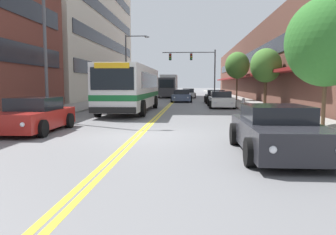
{
  "coord_description": "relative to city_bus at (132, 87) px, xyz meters",
  "views": [
    {
      "loc": [
        1.94,
        -11.83,
        1.89
      ],
      "look_at": [
        -0.27,
        19.78,
        -1.34
      ],
      "focal_mm": 35.0,
      "sensor_mm": 36.0,
      "label": 1
    }
  ],
  "objects": [
    {
      "name": "car_charcoal_parked_right_foreground",
      "position": [
        6.41,
        -13.67,
        -1.1
      ],
      "size": [
        2.13,
        4.6,
        1.32
      ],
      "color": "#232328",
      "rests_on": "ground_plane"
    },
    {
      "name": "car_beige_parked_left_mid",
      "position": [
        -2.29,
        22.21,
        -1.07
      ],
      "size": [
        1.98,
        4.15,
        1.43
      ],
      "color": "#BCAD89",
      "rests_on": "ground_plane"
    },
    {
      "name": "street_lamp_left_near",
      "position": [
        -2.94,
        -6.53,
        3.39
      ],
      "size": [
        1.81,
        0.28,
        8.81
      ],
      "color": "#47474C",
      "rests_on": "ground_plane"
    },
    {
      "name": "box_truck",
      "position": [
        0.88,
        24.6,
        -0.06
      ],
      "size": [
        2.59,
        7.63,
        3.23
      ],
      "color": "#38383D",
      "rests_on": "ground_plane"
    },
    {
      "name": "street_tree_right_mid",
      "position": [
        10.09,
        4.46,
        1.65
      ],
      "size": [
        2.48,
        2.48,
        4.63
      ],
      "color": "brown",
      "rests_on": "sidewalk_right"
    },
    {
      "name": "car_champagne_parked_left_near",
      "position": [
        -2.29,
        12.71,
        -1.1
      ],
      "size": [
        2.04,
        4.6,
        1.34
      ],
      "color": "beige",
      "rests_on": "ground_plane"
    },
    {
      "name": "car_red_parked_left_far",
      "position": [
        -2.13,
        -10.06,
        -1.09
      ],
      "size": [
        2.17,
        4.3,
        1.37
      ],
      "color": "maroon",
      "rests_on": "ground_plane"
    },
    {
      "name": "centre_line",
      "position": [
        2.16,
        26.25,
        -1.72
      ],
      "size": [
        0.34,
        106.0,
        0.01
      ],
      "color": "yellow",
      "rests_on": "ground_plane"
    },
    {
      "name": "car_slate_blue_moving_lead",
      "position": [
        3.12,
        12.77,
        -1.11
      ],
      "size": [
        2.21,
        4.45,
        1.32
      ],
      "color": "#475675",
      "rests_on": "ground_plane"
    },
    {
      "name": "car_silver_moving_second",
      "position": [
        3.75,
        23.51,
        -1.12
      ],
      "size": [
        2.04,
        4.75,
        1.29
      ],
      "color": "#B7B7BC",
      "rests_on": "ground_plane"
    },
    {
      "name": "traffic_signal_mast",
      "position": [
        4.86,
        23.03,
        3.02
      ],
      "size": [
        7.31,
        0.38,
        6.59
      ],
      "color": "#47474C",
      "rests_on": "ground_plane"
    },
    {
      "name": "storefront_row_right",
      "position": [
        15.46,
        26.25,
        2.47
      ],
      "size": [
        9.1,
        68.0,
        8.39
      ],
      "color": "brown",
      "rests_on": "ground_plane"
    },
    {
      "name": "street_lamp_left_far",
      "position": [
        -2.72,
        13.87,
        2.72
      ],
      "size": [
        2.72,
        0.28,
        7.33
      ],
      "color": "#47474C",
      "rests_on": "ground_plane"
    },
    {
      "name": "car_black_parked_right_mid",
      "position": [
        6.6,
        10.78,
        -1.1
      ],
      "size": [
        2.19,
        4.5,
        1.32
      ],
      "color": "black",
      "rests_on": "ground_plane"
    },
    {
      "name": "city_bus",
      "position": [
        0.0,
        0.0,
        0.0
      ],
      "size": [
        2.92,
        11.29,
        3.04
      ],
      "color": "silver",
      "rests_on": "ground_plane"
    },
    {
      "name": "street_tree_right_far",
      "position": [
        9.25,
        14.85,
        2.26
      ],
      "size": [
        2.7,
        2.7,
        5.36
      ],
      "color": "brown",
      "rests_on": "sidewalk_right"
    },
    {
      "name": "fire_hydrant",
      "position": [
        8.1,
        2.68,
        -1.23
      ],
      "size": [
        0.31,
        0.23,
        0.75
      ],
      "color": "#B7B7BC",
      "rests_on": "sidewalk_right"
    },
    {
      "name": "sidewalk_right",
      "position": [
        9.44,
        26.25,
        -1.66
      ],
      "size": [
        3.58,
        106.0,
        0.12
      ],
      "color": "gray",
      "rests_on": "ground_plane"
    },
    {
      "name": "sidewalk_left",
      "position": [
        -5.13,
        26.25,
        -1.66
      ],
      "size": [
        3.58,
        106.0,
        0.12
      ],
      "color": "gray",
      "rests_on": "ground_plane"
    },
    {
      "name": "street_tree_right_near",
      "position": [
        9.83,
        -8.04,
        1.95
      ],
      "size": [
        3.44,
        3.44,
        5.44
      ],
      "color": "brown",
      "rests_on": "sidewalk_right"
    },
    {
      "name": "ground_plane",
      "position": [
        2.16,
        26.25,
        -1.72
      ],
      "size": [
        240.0,
        240.0,
        0.0
      ],
      "primitive_type": "plane",
      "color": "slate"
    },
    {
      "name": "car_white_parked_right_far",
      "position": [
        6.54,
        4.32,
        -1.11
      ],
      "size": [
        2.03,
        4.74,
        1.33
      ],
      "color": "white",
      "rests_on": "ground_plane"
    }
  ]
}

